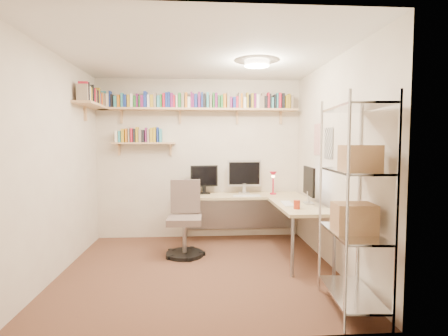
# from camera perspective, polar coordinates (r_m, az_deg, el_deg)

# --- Properties ---
(ground) EXTENTS (3.20, 3.20, 0.00)m
(ground) POSITION_cam_1_polar(r_m,az_deg,el_deg) (4.33, -3.96, -16.20)
(ground) COLOR #4C3220
(ground) RESTS_ON ground
(room_shell) EXTENTS (3.24, 3.04, 2.52)m
(room_shell) POSITION_cam_1_polar(r_m,az_deg,el_deg) (4.06, -4.00, 4.77)
(room_shell) COLOR #C3B29F
(room_shell) RESTS_ON ground
(wall_shelves) EXTENTS (3.12, 1.09, 0.80)m
(wall_shelves) POSITION_cam_1_polar(r_m,az_deg,el_deg) (5.40, -8.37, 9.69)
(wall_shelves) COLOR #DCA97C
(wall_shelves) RESTS_ON ground
(corner_desk) EXTENTS (1.90, 1.85, 1.23)m
(corner_desk) POSITION_cam_1_polar(r_m,az_deg,el_deg) (5.15, 3.79, -4.84)
(corner_desk) COLOR beige
(corner_desk) RESTS_ON ground
(office_chair) EXTENTS (0.53, 0.54, 1.00)m
(office_chair) POSITION_cam_1_polar(r_m,az_deg,el_deg) (4.77, -6.40, -9.03)
(office_chair) COLOR black
(office_chair) RESTS_ON ground
(wire_rack) EXTENTS (0.47, 0.86, 1.91)m
(wire_rack) POSITION_cam_1_polar(r_m,az_deg,el_deg) (3.26, 20.64, -4.37)
(wire_rack) COLOR silver
(wire_rack) RESTS_ON ground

